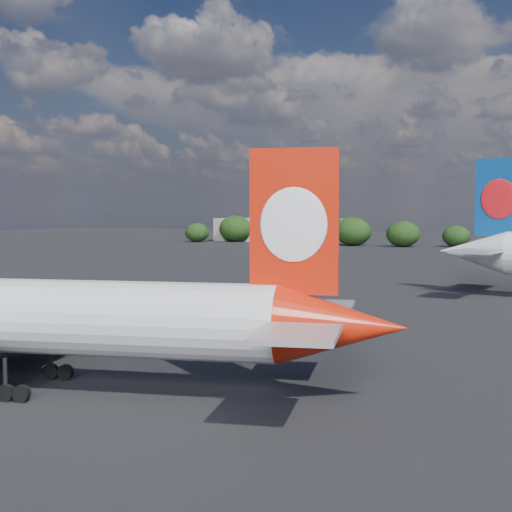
% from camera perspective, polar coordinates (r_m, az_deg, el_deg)
% --- Properties ---
extents(ground, '(500.00, 500.00, 0.00)m').
position_cam_1_polar(ground, '(100.32, 4.01, -2.67)').
color(ground, black).
rests_on(ground, ground).
extents(qantas_airliner, '(44.54, 42.67, 14.71)m').
position_cam_1_polar(qantas_airliner, '(46.71, -18.05, -4.75)').
color(qantas_airliner, white).
rests_on(qantas_airliner, ground).
extents(terminal_building, '(42.00, 16.00, 8.00)m').
position_cam_1_polar(terminal_building, '(246.79, 1.73, 2.10)').
color(terminal_building, gray).
rests_on(terminal_building, ground).
extents(highway_sign, '(6.00, 0.30, 4.50)m').
position_cam_1_polar(highway_sign, '(215.72, 11.35, 1.56)').
color(highway_sign, '#156C26').
rests_on(highway_sign, ground).
extents(billboard_yellow, '(5.00, 0.30, 5.50)m').
position_cam_1_polar(billboard_yellow, '(215.88, 19.49, 1.61)').
color(billboard_yellow, gold).
rests_on(billboard_yellow, ground).
extents(horizon_treeline, '(199.80, 16.92, 8.99)m').
position_cam_1_polar(horizon_treeline, '(215.58, 15.89, 1.69)').
color(horizon_treeline, black).
rests_on(horizon_treeline, ground).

